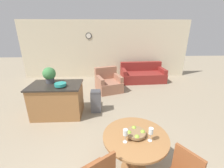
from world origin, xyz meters
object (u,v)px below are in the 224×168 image
object	(u,v)px
dining_table	(135,144)
couch	(142,75)
teal_bowl	(60,85)
potted_plant	(49,74)
armchair	(108,83)
wine_glass_left	(125,133)
fruit_bowl	(136,133)
trash_bin	(96,101)
kitchen_island	(57,100)
wine_glass_right	(151,132)

from	to	relation	value
dining_table	couch	world-z (taller)	couch
teal_bowl	potted_plant	bearing A→B (deg)	137.55
potted_plant	armchair	xyz separation A→B (m)	(1.64, 1.56, -0.85)
wine_glass_left	fruit_bowl	bearing A→B (deg)	35.40
armchair	trash_bin	bearing A→B (deg)	-122.46
trash_bin	couch	world-z (taller)	couch
dining_table	kitchen_island	xyz separation A→B (m)	(-1.81, 1.89, -0.11)
wine_glass_right	teal_bowl	xyz separation A→B (m)	(-1.81, 1.85, 0.08)
trash_bin	dining_table	bearing A→B (deg)	-69.68
dining_table	wine_glass_left	size ratio (longest dim) A/B	4.64
dining_table	potted_plant	xyz separation A→B (m)	(-1.99, 2.06, 0.58)
wine_glass_right	kitchen_island	world-z (taller)	wine_glass_right
dining_table	trash_bin	bearing A→B (deg)	110.32
trash_bin	fruit_bowl	bearing A→B (deg)	-69.71
wine_glass_left	trash_bin	bearing A→B (deg)	104.63
fruit_bowl	wine_glass_right	world-z (taller)	wine_glass_right
kitchen_island	teal_bowl	size ratio (longest dim) A/B	4.67
dining_table	potted_plant	bearing A→B (deg)	133.96
fruit_bowl	couch	world-z (taller)	fruit_bowl
wine_glass_right	couch	world-z (taller)	wine_glass_right
kitchen_island	trash_bin	world-z (taller)	kitchen_island
fruit_bowl	trash_bin	size ratio (longest dim) A/B	0.47
fruit_bowl	kitchen_island	bearing A→B (deg)	133.65
couch	armchair	bearing A→B (deg)	-149.74
potted_plant	teal_bowl	bearing A→B (deg)	-42.45
wine_glass_left	couch	bearing A→B (deg)	73.29
wine_glass_left	wine_glass_right	distance (m)	0.38
wine_glass_left	couch	xyz separation A→B (m)	(1.44, 4.81, -0.61)
potted_plant	trash_bin	distance (m)	1.49
wine_glass_left	couch	world-z (taller)	wine_glass_left
couch	fruit_bowl	bearing A→B (deg)	-108.15
dining_table	fruit_bowl	bearing A→B (deg)	-156.92
teal_bowl	kitchen_island	bearing A→B (deg)	138.13
wine_glass_right	armchair	world-z (taller)	wine_glass_right
wine_glass_right	teal_bowl	bearing A→B (deg)	134.50
wine_glass_left	armchair	xyz separation A→B (m)	(-0.17, 3.75, -0.60)
dining_table	teal_bowl	bearing A→B (deg)	133.20
dining_table	teal_bowl	xyz separation A→B (m)	(-1.62, 1.73, 0.41)
kitchen_island	trash_bin	distance (m)	1.07
fruit_bowl	wine_glass_left	xyz separation A→B (m)	(-0.19, -0.13, 0.12)
fruit_bowl	wine_glass_right	distance (m)	0.26
dining_table	teal_bowl	distance (m)	2.40
kitchen_island	trash_bin	bearing A→B (deg)	7.13
kitchen_island	potted_plant	xyz separation A→B (m)	(-0.18, 0.17, 0.69)
kitchen_island	teal_bowl	xyz separation A→B (m)	(0.19, -0.17, 0.51)
teal_bowl	potted_plant	xyz separation A→B (m)	(-0.37, 0.34, 0.17)
couch	dining_table	bearing A→B (deg)	-108.14
teal_bowl	couch	size ratio (longest dim) A/B	0.15
dining_table	trash_bin	distance (m)	2.17
wine_glass_right	trash_bin	bearing A→B (deg)	113.75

